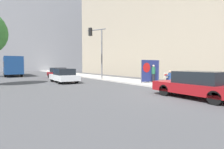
% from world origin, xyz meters
% --- Properties ---
extents(ground_plane, '(160.00, 160.00, 0.00)m').
position_xyz_m(ground_plane, '(0.00, 0.00, 0.00)').
color(ground_plane, '#4F4F51').
extents(sidewalk_curb, '(3.35, 90.00, 0.14)m').
position_xyz_m(sidewalk_curb, '(3.16, 15.00, 0.07)').
color(sidewalk_curb, beige).
rests_on(sidewalk_curb, ground_plane).
extents(building_backdrop_far, '(52.00, 12.00, 38.01)m').
position_xyz_m(building_backdrop_far, '(-2.00, 56.47, 19.00)').
color(building_backdrop_far, '#99999E').
rests_on(building_backdrop_far, ground_plane).
extents(building_backdrop_right, '(10.00, 32.00, 24.15)m').
position_xyz_m(building_backdrop_right, '(13.24, 17.58, 12.07)').
color(building_backdrop_right, tan).
rests_on(building_backdrop_right, ground_plane).
extents(seated_protester, '(0.95, 0.77, 1.23)m').
position_xyz_m(seated_protester, '(2.31, 2.70, 0.80)').
color(seated_protester, '#474C56').
rests_on(seated_protester, sidewalk_curb).
extents(jogger_on_sidewalk, '(0.34, 0.34, 1.65)m').
position_xyz_m(jogger_on_sidewalk, '(3.54, 5.64, 0.98)').
color(jogger_on_sidewalk, black).
rests_on(jogger_on_sidewalk, sidewalk_curb).
extents(protest_banner, '(2.33, 0.06, 2.10)m').
position_xyz_m(protest_banner, '(3.27, 5.78, 1.24)').
color(protest_banner, slate).
rests_on(protest_banner, sidewalk_curb).
extents(traffic_light_pole, '(2.34, 2.11, 5.92)m').
position_xyz_m(traffic_light_pole, '(1.06, 11.99, 4.09)').
color(traffic_light_pole, slate).
rests_on(traffic_light_pole, sidewalk_curb).
extents(parked_car_curbside, '(1.89, 4.49, 1.43)m').
position_xyz_m(parked_car_curbside, '(0.21, -0.71, 0.71)').
color(parked_car_curbside, maroon).
rests_on(parked_car_curbside, ground_plane).
extents(car_on_road_nearest, '(1.88, 4.45, 1.40)m').
position_xyz_m(car_on_road_nearest, '(-3.12, 11.48, 0.71)').
color(car_on_road_nearest, white).
rests_on(car_on_road_nearest, ground_plane).
extents(car_on_road_midblock, '(1.90, 4.38, 1.43)m').
position_xyz_m(car_on_road_midblock, '(-1.92, 18.11, 0.72)').
color(car_on_road_midblock, maroon).
rests_on(car_on_road_midblock, ground_plane).
extents(city_bus_on_road, '(2.47, 10.22, 3.07)m').
position_xyz_m(city_bus_on_road, '(-6.85, 27.26, 1.77)').
color(city_bus_on_road, navy).
rests_on(city_bus_on_road, ground_plane).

